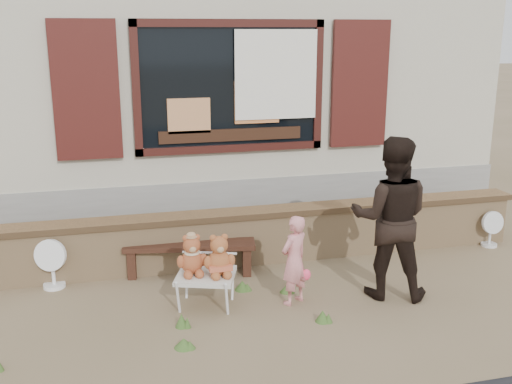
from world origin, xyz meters
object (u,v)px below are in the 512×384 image
object	(u,v)px
teddy_bear_left	(192,254)
child	(294,260)
folding_chair	(206,277)
adult	(390,218)
teddy_bear_right	(219,254)
bench	(190,251)

from	to	relation	value
teddy_bear_left	child	xyz separation A→B (m)	(1.03, -0.20, -0.09)
folding_chair	child	distance (m)	0.92
folding_chair	child	world-z (taller)	child
child	adult	distance (m)	1.11
teddy_bear_left	adult	size ratio (longest dim) A/B	0.25
folding_chair	child	size ratio (longest dim) A/B	0.75
folding_chair	teddy_bear_right	world-z (taller)	teddy_bear_right
bench	child	distance (m)	1.40
bench	adult	size ratio (longest dim) A/B	0.89
bench	teddy_bear_right	bearing A→B (deg)	-68.86
folding_chair	teddy_bear_left	world-z (taller)	teddy_bear_left
teddy_bear_right	child	xyz separation A→B (m)	(0.76, -0.10, -0.10)
folding_chair	teddy_bear_right	bearing A→B (deg)	0.00
teddy_bear_right	adult	distance (m)	1.83
teddy_bear_left	teddy_bear_right	world-z (taller)	teddy_bear_right
teddy_bear_left	teddy_bear_right	bearing A→B (deg)	0.00
bench	teddy_bear_left	bearing A→B (deg)	-85.80
teddy_bear_left	child	distance (m)	1.05
child	adult	xyz separation A→B (m)	(1.03, -0.05, 0.39)
teddy_bear_right	adult	xyz separation A→B (m)	(1.80, -0.15, 0.29)
teddy_bear_left	teddy_bear_right	distance (m)	0.28
bench	teddy_bear_left	world-z (taller)	teddy_bear_left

